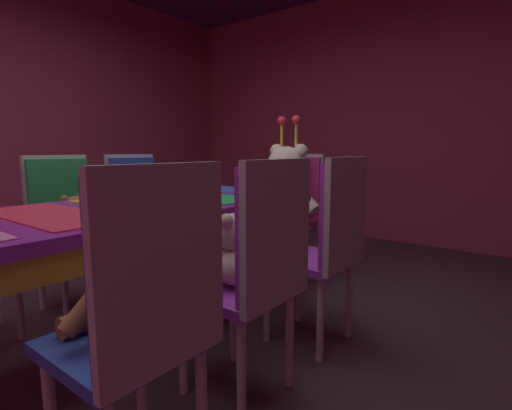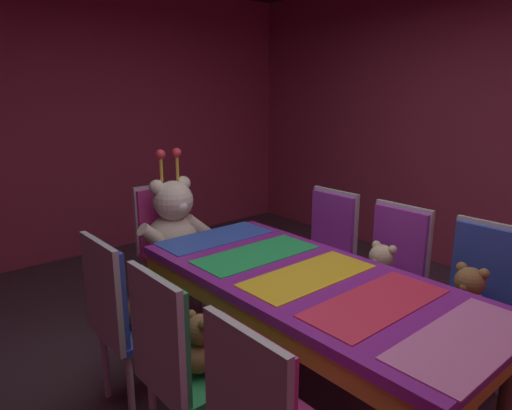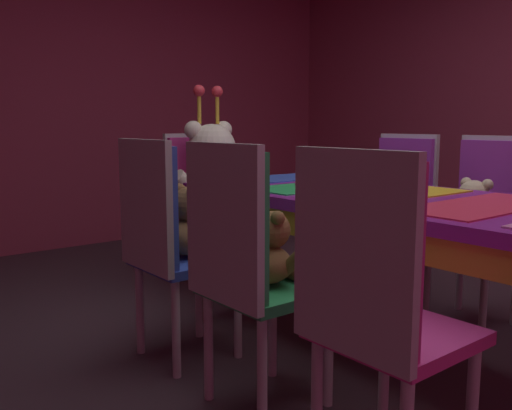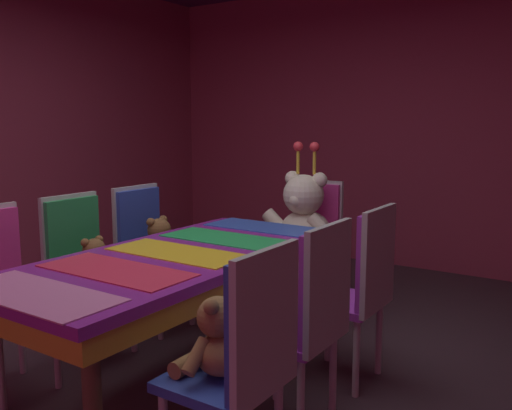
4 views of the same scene
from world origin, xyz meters
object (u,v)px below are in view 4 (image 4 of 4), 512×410
object	(u,v)px
chair_left_2	(145,242)
king_teddy_bear	(303,219)
teddy_right_1	(284,302)
teddy_left_2	(160,244)
teddy_right_0	(217,341)
teddy_left_1	(95,264)
throne_chair	(313,232)
chair_right_1	(312,307)
chair_left_1	(80,258)
chair_right_0	(248,349)
banquet_table	(177,269)
chair_right_2	(364,278)

from	to	relation	value
chair_left_2	king_teddy_bear	distance (m)	1.15
teddy_right_1	teddy_left_2	bearing A→B (deg)	-23.58
chair_left_2	teddy_right_0	bearing A→B (deg)	-36.82
chair_left_2	teddy_left_1	bearing A→B (deg)	-75.58
chair_left_2	teddy_right_1	size ratio (longest dim) A/B	2.98
teddy_right_1	throne_chair	size ratio (longest dim) A/B	0.34
teddy_left_2	chair_right_1	xyz separation A→B (m)	(1.48, -0.58, -0.00)
chair_left_1	teddy_right_0	distance (m)	1.60
chair_right_0	teddy_right_1	xyz separation A→B (m)	(-0.17, 0.54, -0.00)
teddy_right_0	teddy_left_1	bearing A→B (deg)	-22.60
chair_left_1	teddy_right_1	xyz separation A→B (m)	(1.48, -0.02, -0.00)
teddy_left_1	chair_right_1	world-z (taller)	chair_right_1
banquet_table	teddy_right_0	world-z (taller)	teddy_right_0
teddy_left_2	king_teddy_bear	distance (m)	1.05
chair_right_2	chair_right_1	bearing A→B (deg)	88.95
chair_left_2	teddy_right_1	bearing A→B (deg)	-21.46
banquet_table	king_teddy_bear	bearing A→B (deg)	90.00
chair_left_1	chair_right_1	world-z (taller)	same
teddy_left_1	chair_right_1	distance (m)	1.48
teddy_right_1	king_teddy_bear	bearing A→B (deg)	-64.40
teddy_right_1	chair_right_1	bearing A→B (deg)	180.00
banquet_table	chair_right_0	distance (m)	1.00
throne_chair	chair_left_1	bearing A→B (deg)	-28.16
chair_left_2	banquet_table	bearing A→B (deg)	-35.25
teddy_right_1	throne_chair	xyz separation A→B (m)	(-0.66, 1.55, 0.00)
chair_right_1	king_teddy_bear	world-z (taller)	king_teddy_bear
teddy_right_0	chair_right_1	world-z (taller)	chair_right_1
teddy_right_0	throne_chair	world-z (taller)	throne_chair
chair_left_1	chair_right_2	distance (m)	1.73
chair_right_1	king_teddy_bear	bearing A→B (deg)	-59.69
banquet_table	teddy_left_1	distance (m)	0.68
throne_chair	teddy_left_1	bearing A→B (deg)	-23.81
chair_right_2	chair_right_0	bearing A→B (deg)	90.59
throne_chair	chair_right_1	bearing A→B (deg)	27.56
teddy_left_2	chair_right_2	world-z (taller)	chair_right_2
teddy_right_0	teddy_right_1	size ratio (longest dim) A/B	1.03
teddy_left_1	chair_right_0	size ratio (longest dim) A/B	0.30
teddy_left_2	king_teddy_bear	world-z (taller)	king_teddy_bear
chair_right_0	teddy_right_1	bearing A→B (deg)	-72.80
chair_left_2	teddy_left_2	size ratio (longest dim) A/B	2.86
chair_right_1	chair_right_2	xyz separation A→B (m)	(0.01, 0.58, 0.00)
chair_left_1	chair_right_0	world-z (taller)	same
chair_right_1	throne_chair	distance (m)	1.75
teddy_left_1	teddy_left_2	distance (m)	0.56
banquet_table	teddy_left_1	size ratio (longest dim) A/B	6.76
banquet_table	teddy_right_1	bearing A→B (deg)	-0.39
chair_right_0	chair_right_2	world-z (taller)	same
chair_right_1	king_teddy_bear	size ratio (longest dim) A/B	1.20
chair_left_1	chair_right_0	xyz separation A→B (m)	(1.65, -0.56, 0.00)
banquet_table	king_teddy_bear	xyz separation A→B (m)	(0.00, 1.38, 0.07)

